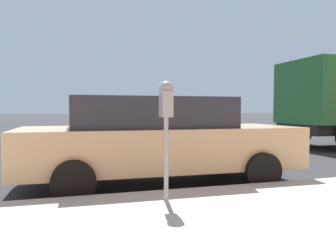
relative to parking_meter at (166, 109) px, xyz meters
name	(u,v)px	position (x,y,z in m)	size (l,w,h in m)	color
ground_plane	(124,174)	(2.74, 0.13, -1.36)	(220.00, 220.00, 0.00)	#2B2B2D
parking_meter	(166,109)	(0.00, 0.00, 0.00)	(0.21, 0.19, 1.55)	gray
car_tan	(158,139)	(1.65, -0.32, -0.53)	(2.12, 4.93, 1.57)	tan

